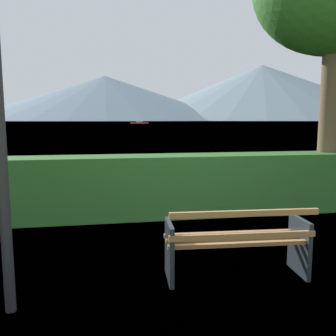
{
  "coord_description": "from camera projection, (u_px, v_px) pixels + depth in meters",
  "views": [
    {
      "loc": [
        -1.47,
        -3.84,
        1.83
      ],
      "look_at": [
        0.0,
        4.56,
        0.67
      ],
      "focal_mm": 38.49,
      "sensor_mm": 36.0,
      "label": 1
    }
  ],
  "objects": [
    {
      "name": "ground_plane",
      "position": [
        235.0,
        275.0,
        4.25
      ],
      "size": [
        1400.0,
        1400.0,
        0.0
      ],
      "primitive_type": "plane",
      "color": "olive"
    },
    {
      "name": "water_surface",
      "position": [
        106.0,
        121.0,
        304.81
      ],
      "size": [
        620.0,
        620.0,
        0.0
      ],
      "primitive_type": "plane",
      "color": "#6B8EA3",
      "rests_on": "ground_plane"
    },
    {
      "name": "park_bench",
      "position": [
        237.0,
        242.0,
        4.13
      ],
      "size": [
        1.67,
        0.66,
        0.87
      ],
      "color": "olive",
      "rests_on": "ground_plane"
    },
    {
      "name": "hedge_row",
      "position": [
        184.0,
        185.0,
        6.9
      ],
      "size": [
        7.96,
        0.79,
        1.16
      ],
      "primitive_type": "cube",
      "color": "#285B23",
      "rests_on": "ground_plane"
    },
    {
      "name": "fishing_boat_near",
      "position": [
        140.0,
        123.0,
        145.52
      ],
      "size": [
        7.06,
        2.01,
        1.16
      ],
      "color": "#B2332D",
      "rests_on": "water_surface"
    },
    {
      "name": "distant_hills",
      "position": [
        155.0,
        96.0,
        539.46
      ],
      "size": [
        877.21,
        423.56,
        85.84
      ],
      "color": "gray",
      "rests_on": "ground_plane"
    }
  ]
}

